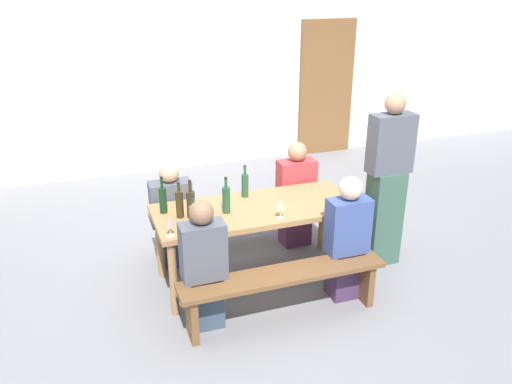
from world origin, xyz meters
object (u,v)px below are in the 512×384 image
bench_far (235,216)px  seated_guest_far_1 (296,197)px  wooden_door (326,88)px  wine_bottle_0 (191,204)px  wine_bottle_3 (226,199)px  seated_guest_near_0 (204,268)px  seated_guest_far_0 (172,218)px  wine_glass_1 (281,205)px  wine_bottle_1 (163,199)px  seated_guest_near_1 (347,241)px  tasting_table (256,215)px  bench_near (283,283)px  wine_bottle_2 (180,204)px  wine_glass_0 (170,222)px  standing_host (387,185)px  wine_bottle_5 (194,219)px  wine_bottle_4 (245,185)px

bench_far → seated_guest_far_1: (0.64, -0.15, 0.19)m
wooden_door → wine_bottle_0: wooden_door is taller
seated_guest_far_1 → wine_bottle_3: bearing=-58.9°
seated_guest_near_0 → seated_guest_far_0: bearing=2.9°
wooden_door → wine_glass_1: wooden_door is taller
wine_bottle_1 → seated_guest_near_1: seated_guest_near_1 is taller
wine_glass_1 → seated_guest_near_0: size_ratio=0.15×
wine_bottle_3 → wine_bottle_1: bearing=160.7°
tasting_table → bench_near: bearing=-90.0°
bench_near → seated_guest_near_0: 0.68m
seated_guest_near_1 → wine_bottle_2: bearing=67.6°
wine_bottle_2 → wine_glass_0: size_ratio=1.75×
wine_glass_0 → seated_guest_near_0: seated_guest_near_0 is taller
wine_glass_1 → tasting_table: bearing=113.1°
standing_host → wine_glass_0: bearing=5.1°
wine_bottle_5 → seated_guest_far_0: wine_bottle_5 is taller
wooden_door → wine_bottle_3: size_ratio=6.20×
wine_bottle_1 → standing_host: standing_host is taller
bench_near → wine_bottle_3: (-0.29, 0.67, 0.53)m
wine_glass_1 → standing_host: bearing=8.7°
wooden_door → wine_bottle_1: wooden_door is taller
wine_bottle_1 → wine_bottle_5: bearing=-70.2°
wine_bottle_3 → seated_guest_near_1: seated_guest_near_1 is taller
wooden_door → seated_guest_near_1: size_ratio=1.81×
seated_guest_far_0 → seated_guest_far_1: bearing=90.0°
wine_bottle_2 → wine_glass_0: 0.36m
wine_bottle_5 → seated_guest_near_1: size_ratio=0.29×
bench_near → wine_bottle_5: size_ratio=5.18×
bench_far → wine_glass_1: (0.12, -0.98, 0.53)m
wine_bottle_1 → wine_glass_0: bearing=-93.4°
wine_bottle_0 → wine_bottle_5: bearing=-98.0°
bench_far → seated_guest_far_0: seated_guest_far_0 is taller
seated_guest_near_0 → wine_bottle_2: bearing=6.4°
wine_bottle_1 → wine_bottle_5: wine_bottle_1 is taller
wine_bottle_5 → standing_host: standing_host is taller
wine_bottle_3 → wine_glass_1: size_ratio=1.95×
wine_bottle_4 → seated_guest_near_1: 1.10m
wine_bottle_1 → seated_guest_far_1: (1.46, 0.37, -0.34)m
seated_guest_near_0 → standing_host: 2.01m
bench_far → wine_glass_1: size_ratio=10.18×
tasting_table → wine_bottle_5: (-0.65, -0.31, 0.21)m
seated_guest_far_0 → seated_guest_far_1: seated_guest_far_1 is taller
wine_glass_1 → seated_guest_far_1: size_ratio=0.15×
seated_guest_far_1 → seated_guest_near_1: bearing=1.2°
seated_guest_far_0 → wine_bottle_5: bearing=2.8°
seated_guest_near_0 → wine_glass_0: bearing=42.3°
seated_guest_near_0 → seated_guest_far_1: size_ratio=0.98×
seated_guest_near_1 → seated_guest_far_1: size_ratio=1.01×
wine_bottle_2 → seated_guest_near_0: 0.66m
wine_bottle_0 → standing_host: (1.91, -0.10, -0.04)m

